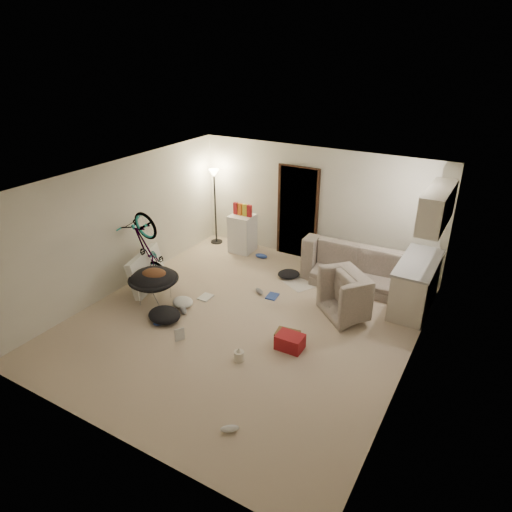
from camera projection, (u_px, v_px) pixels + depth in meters
The scene contains 39 objects.
floor at pixel (244, 322), 7.98m from camera, with size 5.50×6.00×0.02m, color #C7B299.
ceiling at pixel (242, 182), 6.91m from camera, with size 5.50×6.00×0.02m, color white.
wall_back at pixel (316, 205), 9.81m from camera, with size 5.50×0.02×2.50m, color silver.
wall_front at pixel (103, 356), 5.09m from camera, with size 5.50×0.02×2.50m, color silver.
wall_left at pixel (120, 226), 8.70m from camera, with size 0.02×6.00×2.50m, color silver.
wall_right at pixel (416, 300), 6.20m from camera, with size 0.02×6.00×2.50m, color silver.
doorway at pixel (298, 213), 10.05m from camera, with size 0.85×0.10×2.04m, color black.
door_trim at pixel (297, 213), 10.03m from camera, with size 0.97×0.04×2.10m, color #361F13.
floor_lamp at pixel (215, 191), 10.59m from camera, with size 0.28×0.28×1.81m.
kitchen_counter at pixel (415, 285), 8.26m from camera, with size 0.60×1.50×0.88m, color beige.
counter_top at pixel (419, 262), 8.06m from camera, with size 0.64×1.54×0.04m, color gray.
kitchen_uppers at pixel (437, 207), 7.56m from camera, with size 0.38×1.40×0.65m, color beige.
sofa at pixel (360, 267), 9.19m from camera, with size 2.23×0.87×0.65m, color #3C443D.
armchair at pixel (359, 298), 8.11m from camera, with size 0.96×0.83×0.62m, color #3C443D.
bicycle at pixel (149, 266), 8.99m from camera, with size 0.58×1.65×0.87m, color black.
book_asset at pixel (175, 341), 7.43m from camera, with size 0.17×0.23×0.02m, color maroon.
mini_fridge at pixel (242, 233), 10.51m from camera, with size 0.52×0.52×0.88m, color white.
snack_box_0 at pixel (236, 209), 10.35m from camera, with size 0.10×0.07×0.30m, color maroon.
snack_box_1 at pixel (240, 210), 10.30m from camera, with size 0.10×0.07×0.30m, color #D45F1A.
snack_box_2 at pixel (245, 211), 10.24m from camera, with size 0.10×0.07×0.30m, color gold.
snack_box_3 at pixel (249, 212), 10.19m from camera, with size 0.10×0.07×0.30m, color maroon.
saucer_chair at pixel (154, 283), 8.43m from camera, with size 0.93×0.93×0.66m.
hoodie at pixel (154, 275), 8.30m from camera, with size 0.48×0.40×0.22m, color #56321D.
sofa_drape at pixel (317, 247), 9.53m from camera, with size 0.56×0.46×0.28m, color black.
tv_box at pixel (147, 271), 8.94m from camera, with size 0.13×1.12×0.74m, color silver.
drink_case_a at pixel (287, 338), 7.35m from camera, with size 0.37×0.27×0.21m, color brown.
drink_case_b at pixel (290, 342), 7.23m from camera, with size 0.42×0.31×0.24m, color maroon.
juicer at pixel (239, 355), 6.97m from camera, with size 0.16×0.16×0.23m.
newspaper at pixel (299, 284), 9.22m from camera, with size 0.44×0.58×0.01m, color beige.
book_blue at pixel (272, 296), 8.74m from camera, with size 0.20×0.27×0.03m, color #2B459B.
book_white at pixel (206, 297), 8.71m from camera, with size 0.22×0.28×0.03m, color silver.
shoe_0 at pixel (261, 256), 10.30m from camera, with size 0.29×0.12×0.11m, color #2B459B.
shoe_1 at pixel (259, 291), 8.85m from camera, with size 0.25×0.10×0.09m, color slate.
shoe_2 at pixel (160, 322), 7.87m from camera, with size 0.26×0.10×0.10m, color #2B459B.
shoe_3 at pixel (183, 310), 8.22m from camera, with size 0.26×0.11×0.10m, color slate.
shoe_4 at pixel (230, 429), 5.70m from camera, with size 0.24×0.10×0.09m, color white.
clothes_lump_a at pixel (164, 315), 7.98m from camera, with size 0.62×0.53×0.20m, color black.
clothes_lump_b at pixel (289, 274), 9.46m from camera, with size 0.46×0.40×0.14m, color black.
clothes_lump_c at pixel (183, 302), 8.45m from camera, with size 0.42×0.36×0.13m, color silver.
Camera 1 is at (3.55, -5.73, 4.43)m, focal length 32.00 mm.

